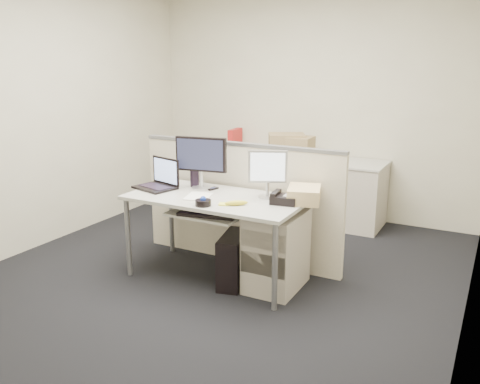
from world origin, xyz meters
The scene contains 26 objects.
floor centered at (0.00, 0.00, -0.01)m, with size 4.00×4.50×0.01m, color black.
wall_back centered at (0.00, 2.25, 1.35)m, with size 4.00×0.02×2.70m, color beige.
wall_left centered at (-2.00, 0.00, 1.35)m, with size 0.02×4.50×2.70m, color beige.
desk centered at (0.00, 0.00, 0.66)m, with size 1.50×0.75×0.73m.
keyboard_tray centered at (0.00, -0.18, 0.62)m, with size 0.62×0.32×0.02m, color #B0AEA3.
drawer_pedestal centered at (0.55, 0.05, 0.33)m, with size 0.40×0.55×0.65m, color #B9AD9C.
cubicle_partition centered at (0.00, 0.45, 0.55)m, with size 2.00×0.06×1.10m, color beige.
back_counter centered at (0.00, 1.93, 0.36)m, with size 2.00×0.60×0.72m, color #B9AD9C.
monitor_main centered at (-0.25, 0.18, 0.96)m, with size 0.47×0.18×0.47m, color black.
monitor_small centered at (0.40, 0.18, 0.93)m, with size 0.32×0.16×0.40m, color #B7B7BC.
laptop centered at (-0.62, -0.02, 0.86)m, with size 0.35×0.27×0.27m, color black.
trackball centered at (0.05, -0.28, 0.75)m, with size 0.13×0.13×0.05m, color black.
desk_phone centered at (0.60, 0.08, 0.76)m, with size 0.21×0.17×0.07m, color black.
paper_stack centered at (-0.12, -0.08, 0.74)m, with size 0.20×0.25×0.01m, color white.
sticky_pad centered at (0.18, -0.18, 0.74)m, with size 0.07×0.07×0.01m, color #FFFC42.
travel_mug centered at (-0.35, 0.22, 0.82)m, with size 0.08×0.08×0.17m, color black.
banana centered at (0.28, -0.15, 0.75)m, with size 0.19×0.05×0.04m, color yellow.
cellphone centered at (-0.15, 0.20, 0.74)m, with size 0.06×0.11×0.01m, color black.
manila_folders centered at (0.72, 0.20, 0.79)m, with size 0.26×0.33×0.12m, color #E6C07E.
keyboard centered at (0.05, -0.22, 0.64)m, with size 0.47×0.17×0.03m, color black.
pc_tower_desk centered at (0.20, -0.05, 0.22)m, with size 0.19×0.46×0.43m, color black.
pc_tower_spare_dark centered at (-1.45, 2.03, 0.22)m, with size 0.19×0.48×0.44m, color black.
pc_tower_spare_silver centered at (-1.30, 2.03, 0.21)m, with size 0.18×0.45×0.42m, color #B7B7BC.
cardboard_box_left centered at (-0.11, 1.81, 0.87)m, with size 0.41×0.30×0.30m, color olive.
cardboard_box_right centered at (0.00, 1.81, 0.86)m, with size 0.39×0.30×0.28m, color olive.
red_binder centered at (-0.90, 2.03, 0.86)m, with size 0.07×0.30×0.28m, color #A91C19.
Camera 1 is at (2.11, -3.58, 1.87)m, focal length 38.00 mm.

